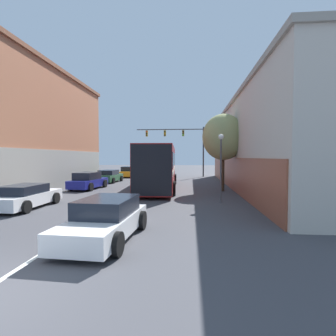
# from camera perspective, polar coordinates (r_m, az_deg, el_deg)

# --- Properties ---
(lane_center_line) EXTENTS (0.14, 47.03, 0.01)m
(lane_center_line) POSITION_cam_1_polar(r_m,az_deg,el_deg) (22.33, -5.57, -4.40)
(lane_center_line) COLOR silver
(lane_center_line) RESTS_ON ground_plane
(building_left_brick) EXTENTS (9.36, 19.22, 9.84)m
(building_left_brick) POSITION_cam_1_polar(r_m,az_deg,el_deg) (25.06, -32.21, 7.51)
(building_left_brick) COLOR #A86647
(building_left_brick) RESTS_ON ground_plane
(building_right_storefront) EXTENTS (7.65, 28.45, 7.38)m
(building_right_storefront) POSITION_cam_1_polar(r_m,az_deg,el_deg) (24.38, 21.92, 4.96)
(building_right_storefront) COLOR beige
(building_right_storefront) RESTS_ON ground_plane
(bus) EXTENTS (3.32, 12.39, 3.49)m
(bus) POSITION_cam_1_polar(r_m,az_deg,el_deg) (21.82, -2.04, 0.59)
(bus) COLOR maroon
(bus) RESTS_ON ground_plane
(hatchback_foreground) EXTENTS (2.18, 4.41, 1.31)m
(hatchback_foreground) POSITION_cam_1_polar(r_m,az_deg,el_deg) (8.85, -13.40, -10.86)
(hatchback_foreground) COLOR silver
(hatchback_foreground) RESTS_ON ground_plane
(parked_car_left_near) EXTENTS (2.20, 4.36, 1.40)m
(parked_car_left_near) POSITION_cam_1_polar(r_m,az_deg,el_deg) (22.64, -16.99, -2.73)
(parked_car_left_near) COLOR navy
(parked_car_left_near) RESTS_ON ground_plane
(parked_car_left_mid) EXTENTS (2.38, 4.67, 1.38)m
(parked_car_left_mid) POSITION_cam_1_polar(r_m,az_deg,el_deg) (35.16, -8.64, -0.86)
(parked_car_left_mid) COLOR orange
(parked_car_left_mid) RESTS_ON ground_plane
(parked_car_left_far) EXTENTS (1.94, 4.32, 1.22)m
(parked_car_left_far) POSITION_cam_1_polar(r_m,az_deg,el_deg) (15.54, -28.50, -5.50)
(parked_car_left_far) COLOR silver
(parked_car_left_far) RESTS_ON ground_plane
(parked_car_left_distant) EXTENTS (2.16, 4.18, 1.29)m
(parked_car_left_distant) POSITION_cam_1_polar(r_m,az_deg,el_deg) (28.13, -12.68, -1.78)
(parked_car_left_distant) COLOR #285633
(parked_car_left_distant) RESTS_ON ground_plane
(traffic_signal_gantry) EXTENTS (9.08, 0.36, 6.66)m
(traffic_signal_gantry) POSITION_cam_1_polar(r_m,az_deg,el_deg) (35.40, 2.80, 6.21)
(traffic_signal_gantry) COLOR #333338
(traffic_signal_gantry) RESTS_ON ground_plane
(street_lamp) EXTENTS (0.32, 0.32, 3.98)m
(street_lamp) POSITION_cam_1_polar(r_m,az_deg,el_deg) (15.49, 11.44, 1.17)
(street_lamp) COLOR #47474C
(street_lamp) RESTS_ON ground_plane
(street_tree_near) EXTENTS (3.22, 2.90, 5.96)m
(street_tree_near) POSITION_cam_1_polar(r_m,az_deg,el_deg) (20.71, 11.97, 6.59)
(street_tree_near) COLOR #3D2D1E
(street_tree_near) RESTS_ON ground_plane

